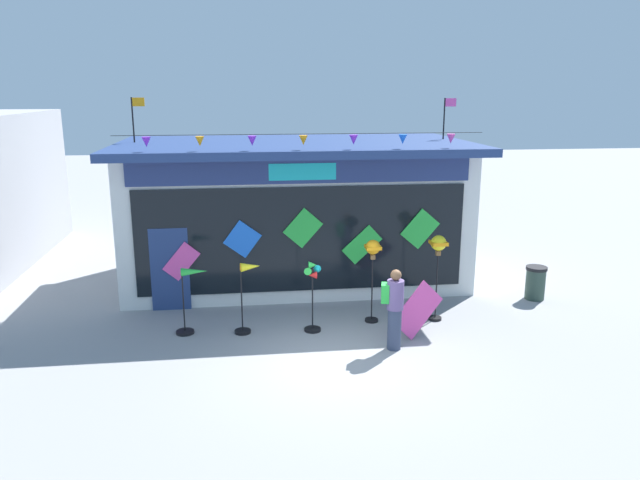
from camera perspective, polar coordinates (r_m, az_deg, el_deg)
name	(u,v)px	position (r m, az deg, el deg)	size (l,w,h in m)	color
ground_plane	(339,359)	(12.15, 1.77, -11.06)	(80.00, 80.00, 0.00)	gray
kite_shop_building	(294,210)	(16.70, -2.41, 2.83)	(9.17, 5.16, 4.94)	silver
wind_spinner_far_left	(191,293)	(13.31, -12.02, -4.91)	(0.74, 0.39, 1.47)	black
wind_spinner_left	(247,288)	(13.10, -6.82, -4.53)	(0.61, 0.36, 1.58)	black
wind_spinner_center_left	(313,289)	(13.09, -0.70, -4.58)	(0.39, 0.36, 1.59)	black
wind_spinner_center_right	(373,256)	(13.53, 4.96, -1.53)	(0.33, 0.33, 1.91)	black
wind_spinner_right	(438,251)	(13.82, 11.01, -1.05)	(0.35, 0.35, 1.98)	black
person_near_camera	(394,308)	(12.34, 6.94, -6.30)	(0.47, 0.37, 1.68)	#333D56
trash_bin	(535,283)	(16.20, 19.52, -3.78)	(0.52, 0.52, 0.84)	#2D4238
display_kite_on_ground	(418,310)	(13.10, 9.12, -6.50)	(0.62, 0.03, 1.13)	#EA4CA3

